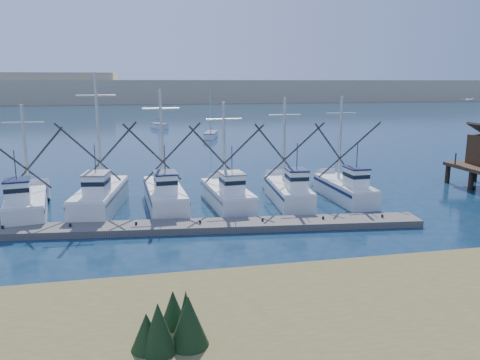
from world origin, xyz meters
TOP-DOWN VIEW (x-y plane):
  - ground at (0.00, 0.00)m, footprint 500.00×500.00m
  - floating_dock at (-7.70, 5.80)m, footprint 32.69×5.53m
  - dune_ridge at (0.00, 210.00)m, footprint 360.00×60.00m
  - trawler_fleet at (-7.90, 10.82)m, footprint 31.29×8.90m
  - sailboat_near at (2.15, 54.65)m, footprint 3.18×6.14m
  - sailboat_far at (-5.69, 73.14)m, footprint 3.57×5.60m
  - flying_gull at (16.32, 10.30)m, footprint 0.98×0.18m

SIDE VIEW (x-z plane):
  - ground at x=0.00m, z-range 0.00..0.00m
  - floating_dock at x=-7.70m, z-range 0.00..0.44m
  - sailboat_near at x=2.15m, z-range -3.55..4.55m
  - sailboat_far at x=-5.69m, z-range -3.55..4.55m
  - trawler_fleet at x=-7.90m, z-range -3.98..5.90m
  - dune_ridge at x=0.00m, z-range 0.00..10.00m
  - flying_gull at x=16.32m, z-range 7.74..7.92m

